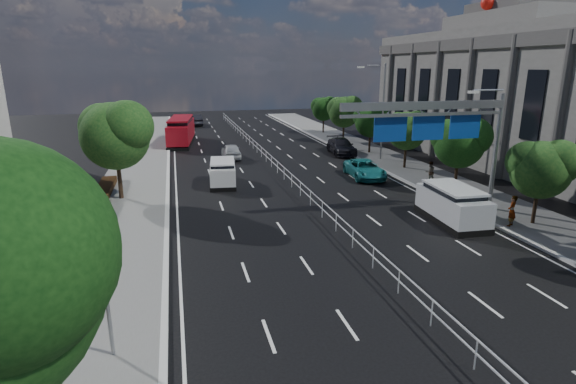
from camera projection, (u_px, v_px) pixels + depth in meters
name	position (u px, v px, depth m)	size (l,w,h in m)	color
ground	(419.00, 314.00, 16.39)	(160.00, 160.00, 0.00)	black
sidewalk_near	(79.00, 361.00, 13.66)	(5.00, 140.00, 0.14)	slate
kerb_near	(164.00, 349.00, 14.25)	(0.25, 140.00, 0.15)	silver
median_fence	(279.00, 169.00, 37.25)	(0.05, 85.00, 1.02)	silver
hedge_near	(53.00, 285.00, 17.83)	(1.00, 36.00, 0.44)	black
toilet_sign	(87.00, 273.00, 13.01)	(1.62, 0.18, 4.34)	gray
overhead_gantry	(441.00, 122.00, 25.85)	(10.24, 0.38, 7.45)	gray
streetlight_far	(380.00, 105.00, 41.73)	(2.78, 2.40, 9.00)	gray
civic_hall	(534.00, 94.00, 40.82)	(14.40, 36.00, 14.35)	slate
near_tree_back	(116.00, 132.00, 29.11)	(4.84, 4.51, 6.69)	black
far_tree_c	(542.00, 166.00, 24.63)	(3.52, 3.28, 4.94)	black
far_tree_d	(460.00, 141.00, 31.56)	(3.85, 3.59, 5.34)	black
far_tree_e	(408.00, 129.00, 38.59)	(3.63, 3.38, 5.13)	black
far_tree_f	(371.00, 120.00, 45.61)	(3.52, 3.28, 5.02)	black
far_tree_g	(345.00, 110.00, 52.54)	(3.96, 3.69, 5.45)	black
far_tree_h	(324.00, 108.00, 59.63)	(3.41, 3.18, 4.91)	black
white_minivan	(223.00, 173.00, 34.11)	(2.33, 4.54, 1.90)	black
red_bus	(181.00, 130.00, 52.18)	(3.55, 10.29, 3.01)	black
near_car_silver	(231.00, 151.00, 43.97)	(1.70, 4.23, 1.44)	#B0B3B8
near_car_dark	(195.00, 120.00, 68.54)	(1.72, 4.94, 1.63)	black
silver_minivan	(452.00, 204.00, 25.88)	(2.45, 5.21, 2.11)	black
parked_car_teal	(365.00, 169.00, 36.29)	(2.37, 5.14, 1.43)	#1A7275
parked_car_dark	(341.00, 146.00, 46.14)	(2.21, 5.43, 1.58)	black
pedestrian_a	(512.00, 211.00, 24.81)	(0.64, 0.42, 1.75)	gray
pedestrian_b	(430.00, 172.00, 34.19)	(0.80, 0.62, 1.64)	gray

